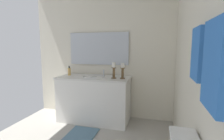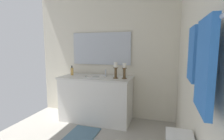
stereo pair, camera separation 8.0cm
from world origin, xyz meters
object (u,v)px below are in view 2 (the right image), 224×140
(towel_near_vanity, at_px, (193,54))
(mirror, at_px, (101,49))
(soap_bottle, at_px, (72,71))
(towel_center, at_px, (205,66))
(vanity_cabinet, at_px, (96,99))
(sink_basin, at_px, (96,79))
(candle_holder_short, at_px, (116,70))
(towel_bar, at_px, (204,26))
(bath_mat, at_px, (81,136))
(candle_holder_tall, at_px, (124,70))

(towel_near_vanity, bearing_deg, mirror, -144.58)
(soap_bottle, xyz_separation_m, towel_center, (2.06, 1.88, 0.38))
(vanity_cabinet, xyz_separation_m, sink_basin, (-0.00, 0.00, 0.37))
(mirror, bearing_deg, sink_basin, 0.20)
(sink_basin, relative_size, candle_holder_short, 1.44)
(towel_bar, xyz_separation_m, towel_near_vanity, (-0.18, -0.02, -0.16))
(vanity_cabinet, distance_m, towel_bar, 2.52)
(sink_basin, height_order, soap_bottle, soap_bottle)
(sink_basin, distance_m, towel_center, 2.47)
(towel_bar, xyz_separation_m, bath_mat, (-1.20, -1.38, -1.47))
(candle_holder_tall, height_order, towel_bar, towel_bar)
(candle_holder_tall, bearing_deg, towel_bar, 25.23)
(mirror, relative_size, candle_holder_tall, 4.38)
(sink_basin, height_order, towel_near_vanity, towel_near_vanity)
(soap_bottle, bearing_deg, mirror, 113.68)
(vanity_cabinet, relative_size, candle_holder_tall, 4.90)
(candle_holder_short, height_order, soap_bottle, candle_holder_short)
(towel_center, bearing_deg, candle_holder_short, -153.47)
(candle_holder_tall, distance_m, towel_bar, 2.04)
(candle_holder_tall, distance_m, towel_near_vanity, 1.84)
(towel_center, bearing_deg, towel_near_vanity, 180.00)
(towel_near_vanity, bearing_deg, candle_holder_short, -148.45)
(vanity_cabinet, bearing_deg, mirror, 179.99)
(mirror, bearing_deg, soap_bottle, -66.32)
(towel_center, bearing_deg, towel_bar, 174.37)
(towel_bar, bearing_deg, mirror, -146.66)
(candle_holder_short, distance_m, bath_mat, 1.19)
(candle_holder_tall, height_order, bath_mat, candle_holder_tall)
(vanity_cabinet, distance_m, soap_bottle, 0.71)
(mirror, bearing_deg, towel_center, 30.86)
(sink_basin, xyz_separation_m, towel_center, (2.00, 1.36, 0.49))
(sink_basin, height_order, towel_bar, towel_bar)
(towel_center, xyz_separation_m, bath_mat, (-1.38, -1.36, -1.28))
(candle_holder_tall, height_order, candle_holder_short, candle_holder_short)
(towel_bar, height_order, bath_mat, towel_bar)
(vanity_cabinet, distance_m, towel_center, 2.58)
(candle_holder_short, bearing_deg, vanity_cabinet, -97.67)
(towel_near_vanity, height_order, bath_mat, towel_near_vanity)
(candle_holder_short, xyz_separation_m, towel_center, (1.95, 0.97, 0.31))
(candle_holder_tall, height_order, towel_near_vanity, towel_near_vanity)
(candle_holder_tall, height_order, soap_bottle, candle_holder_tall)
(candle_holder_tall, bearing_deg, vanity_cabinet, -93.31)
(towel_bar, bearing_deg, towel_center, -5.63)
(sink_basin, height_order, mirror, mirror)
(vanity_cabinet, height_order, bath_mat, vanity_cabinet)
(vanity_cabinet, bearing_deg, towel_bar, 37.20)
(sink_basin, xyz_separation_m, candle_holder_tall, (0.03, 0.54, 0.18))
(vanity_cabinet, distance_m, sink_basin, 0.37)
(mirror, xyz_separation_m, candle_holder_tall, (0.31, 0.54, -0.37))
(mirror, bearing_deg, candle_holder_short, 49.57)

